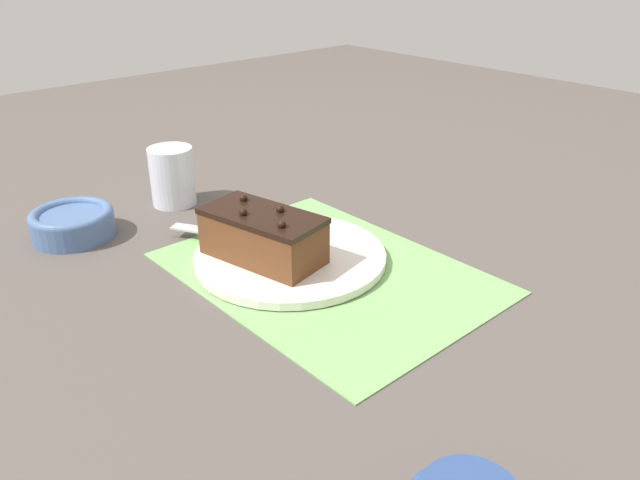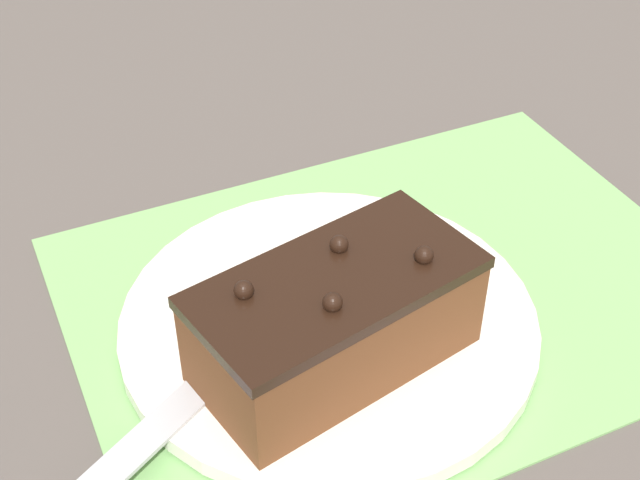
# 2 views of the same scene
# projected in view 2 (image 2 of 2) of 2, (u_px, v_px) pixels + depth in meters

# --- Properties ---
(ground_plane) EXTENTS (3.00, 3.00, 0.00)m
(ground_plane) POSITION_uv_depth(u_px,v_px,m) (395.00, 291.00, 0.65)
(ground_plane) COLOR #544C47
(placemat_woven) EXTENTS (0.46, 0.34, 0.00)m
(placemat_woven) POSITION_uv_depth(u_px,v_px,m) (395.00, 289.00, 0.65)
(placemat_woven) COLOR #7AB266
(placemat_woven) RESTS_ON ground_plane
(cake_plate) EXTENTS (0.29, 0.29, 0.01)m
(cake_plate) POSITION_uv_depth(u_px,v_px,m) (329.00, 322.00, 0.61)
(cake_plate) COLOR white
(cake_plate) RESTS_ON placemat_woven
(chocolate_cake) EXTENTS (0.19, 0.12, 0.08)m
(chocolate_cake) POSITION_uv_depth(u_px,v_px,m) (335.00, 319.00, 0.55)
(chocolate_cake) COLOR brown
(chocolate_cake) RESTS_ON cake_plate
(serving_knife) EXTENTS (0.22, 0.14, 0.01)m
(serving_knife) POSITION_uv_depth(u_px,v_px,m) (248.00, 340.00, 0.58)
(serving_knife) COLOR #472D19
(serving_knife) RESTS_ON cake_plate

